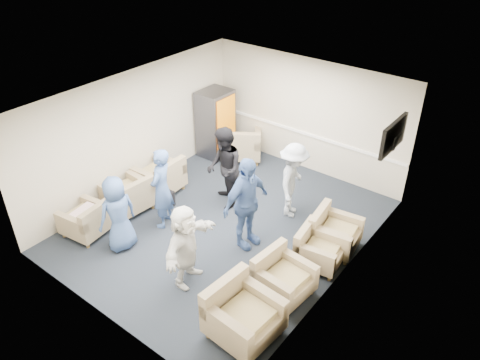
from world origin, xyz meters
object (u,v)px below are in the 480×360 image
Objects in this scene: armchair_left_mid at (130,196)px; person_front_right at (186,245)px; person_mid_right at (246,204)px; armchair_left_far at (161,178)px; armchair_right_far at (333,233)px; armchair_right_near at (241,315)px; person_back_left at (224,169)px; armchair_right_midfar at (317,249)px; person_mid_left at (162,189)px; armchair_left_near at (88,221)px; armchair_corner at (242,146)px; person_back_right at (293,181)px; person_front_left at (118,214)px; vending_machine at (216,123)px; armchair_right_midnear at (281,278)px.

armchair_left_mid is 2.54m from person_front_right.
person_mid_right is at bearing 107.70° from armchair_left_mid.
armchair_right_far is at bearing 96.44° from armchair_left_far.
person_back_left reaches higher than armchair_right_near.
armchair_right_midfar is at bearing 0.92° from armchair_right_near.
armchair_left_mid is 0.99× the size of armchair_left_far.
person_mid_left is at bearing 97.43° from armchair_right_midfar.
armchair_left_near is at bearing 92.60° from armchair_right_near.
armchair_corner is 2.58m from person_back_right.
armchair_right_near is at bearing 47.04° from person_mid_left.
person_back_left is (1.44, 1.37, 0.55)m from armchair_left_mid.
vending_machine is at bearing -157.94° from person_front_left.
armchair_left_far is 2.34m from armchair_corner.
armchair_left_far is 4.31m from armchair_right_near.
person_back_left is (-2.37, 2.51, 0.52)m from armchair_right_near.
armchair_right_near is 3.49m from person_back_left.
person_mid_right is at bearing -41.14° from vending_machine.
person_back_right is at bearing 33.23° from armchair_right_midnear.
armchair_left_far is at bearing 90.99° from person_mid_right.
armchair_left_mid is 3.22m from armchair_corner.
armchair_right_far is at bearing 115.49° from armchair_left_mid.
person_back_right is (2.92, -1.05, -0.04)m from vending_machine.
armchair_right_midnear is 3.19m from person_front_left.
person_front_right reaches higher than armchair_right_midfar.
armchair_left_near is 0.52× the size of vending_machine.
person_front_left reaches higher than armchair_right_midfar.
armchair_right_far is at bearing 1.54° from armchair_right_near.
person_mid_left is (0.13, 1.00, 0.09)m from person_front_left.
armchair_left_near is 2.88m from person_back_left.
person_mid_right is at bearing 66.69° from armchair_right_midnear.
armchair_right_near reaches higher than armchair_left_mid.
armchair_left_mid reaches higher than armchair_right_midfar.
armchair_right_far is 0.50× the size of person_mid_right.
person_back_left is (1.46, 2.41, 0.58)m from armchair_left_near.
person_front_left is 0.99× the size of person_front_right.
vending_machine is (-4.00, 3.08, 0.52)m from armchair_right_midnear.
person_back_left reaches higher than armchair_right_midnear.
person_back_right reaches higher than armchair_corner.
armchair_right_far is (0.12, 2.65, -0.05)m from armchair_right_near.
armchair_left_far is at bearing -84.91° from vending_machine.
person_front_right is (-1.55, -1.74, 0.46)m from armchair_right_midfar.
vending_machine is 3.10m from person_mid_left.
person_back_right is at bearing 23.09° from armchair_right_near.
person_mid_right is (1.68, 0.50, 0.08)m from person_mid_left.
armchair_left_near is 1.02× the size of armchair_right_midfar.
armchair_right_near is 0.67× the size of person_front_right.
person_front_left is at bearing -64.66° from person_back_left.
person_mid_left is at bearing 45.76° from armchair_left_far.
armchair_right_near is 1.08m from armchair_right_midnear.
armchair_right_midnear is at bearing -75.36° from person_front_right.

